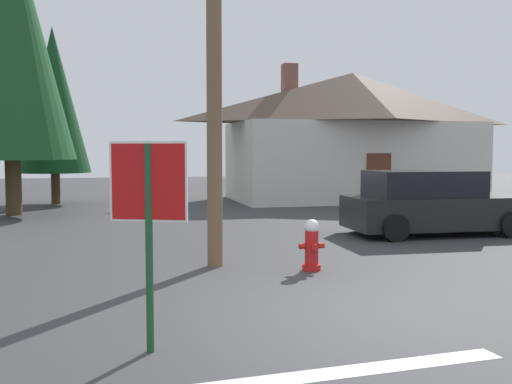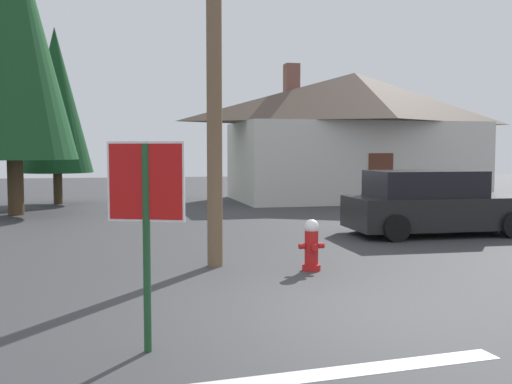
{
  "view_description": "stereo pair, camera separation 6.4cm",
  "coord_description": "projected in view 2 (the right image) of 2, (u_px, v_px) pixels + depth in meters",
  "views": [
    {
      "loc": [
        -2.58,
        -7.26,
        2.13
      ],
      "look_at": [
        -0.28,
        3.43,
        1.36
      ],
      "focal_mm": 41.97,
      "sensor_mm": 36.0,
      "label": 1
    },
    {
      "loc": [
        -2.52,
        -7.28,
        2.13
      ],
      "look_at": [
        -0.28,
        3.43,
        1.36
      ],
      "focal_mm": 41.97,
      "sensor_mm": 36.0,
      "label": 2
    }
  ],
  "objects": [
    {
      "name": "house",
      "position": [
        354.0,
        134.0,
        25.48
      ],
      "size": [
        10.92,
        6.05,
        5.81
      ],
      "color": "beige",
      "rests_on": "ground"
    },
    {
      "name": "stop_sign_near",
      "position": [
        146.0,
        202.0,
        6.2
      ],
      "size": [
        0.79,
        0.32,
        2.22
      ],
      "color": "#1E4C28",
      "rests_on": "ground"
    },
    {
      "name": "parked_car",
      "position": [
        433.0,
        204.0,
        14.99
      ],
      "size": [
        4.46,
        2.12,
        1.61
      ],
      "color": "black",
      "rests_on": "ground"
    },
    {
      "name": "lane_stop_bar",
      "position": [
        325.0,
        374.0,
        5.67
      ],
      "size": [
        3.78,
        0.67,
        0.01
      ],
      "primitive_type": "cube",
      "rotation": [
        0.0,
        0.0,
        0.1
      ],
      "color": "silver",
      "rests_on": "ground"
    },
    {
      "name": "fire_hydrant",
      "position": [
        312.0,
        245.0,
        10.52
      ],
      "size": [
        0.46,
        0.39,
        0.91
      ],
      "color": "red",
      "rests_on": "ground"
    },
    {
      "name": "utility_pole",
      "position": [
        214.0,
        8.0,
        10.64
      ],
      "size": [
        1.6,
        0.28,
        8.94
      ],
      "color": "brown",
      "rests_on": "ground"
    },
    {
      "name": "ground_plane",
      "position": [
        331.0,
        318.0,
        7.77
      ],
      "size": [
        80.0,
        80.0,
        0.1
      ],
      "primitive_type": "cube",
      "color": "#38383A"
    },
    {
      "name": "pine_tree_mid_left",
      "position": [
        56.0,
        100.0,
        23.29
      ],
      "size": [
        2.76,
        2.76,
        6.89
      ],
      "color": "#4C3823",
      "rests_on": "ground"
    },
    {
      "name": "pine_tree_tall_left",
      "position": [
        11.0,
        31.0,
        19.2
      ],
      "size": [
        4.04,
        4.04,
        10.09
      ],
      "color": "#4C3823",
      "rests_on": "ground"
    }
  ]
}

